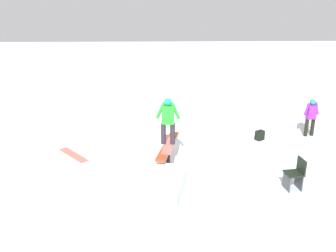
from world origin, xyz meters
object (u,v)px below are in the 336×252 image
bystander_purple (311,116)px  loose_snowboard_coral (74,155)px  backpack_on_snow (260,135)px  folding_chair (295,175)px  rail_feature (168,148)px  main_rider_on_rail (168,122)px

bystander_purple → loose_snowboard_coral: (-1.55, 8.39, -0.78)m
backpack_on_snow → folding_chair: bearing=-124.6°
loose_snowboard_coral → backpack_on_snow: backpack_on_snow is taller
folding_chair → rail_feature: bearing=-123.6°
loose_snowboard_coral → rail_feature: bearing=-145.4°
folding_chair → bystander_purple: bearing=145.5°
rail_feature → main_rider_on_rail: main_rider_on_rail is taller
backpack_on_snow → rail_feature: bearing=175.3°
bystander_purple → loose_snowboard_coral: size_ratio=0.97×
bystander_purple → backpack_on_snow: size_ratio=4.13×
rail_feature → bystander_purple: (2.33, -5.31, 0.22)m
loose_snowboard_coral → folding_chair: bearing=-151.4°
main_rider_on_rail → folding_chair: main_rider_on_rail is taller
rail_feature → main_rider_on_rail: bearing=0.0°
main_rider_on_rail → backpack_on_snow: size_ratio=4.53×
loose_snowboard_coral → folding_chair: 6.91m
bystander_purple → loose_snowboard_coral: 8.57m
rail_feature → folding_chair: folding_chair is taller
loose_snowboard_coral → folding_chair: size_ratio=1.65×
main_rider_on_rail → backpack_on_snow: 4.10m
rail_feature → folding_chair: (-1.59, -3.39, -0.16)m
rail_feature → folding_chair: size_ratio=2.52×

